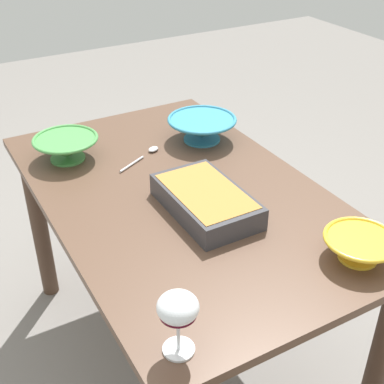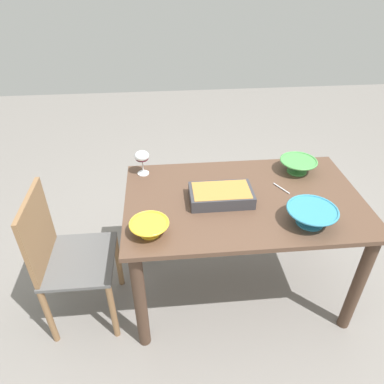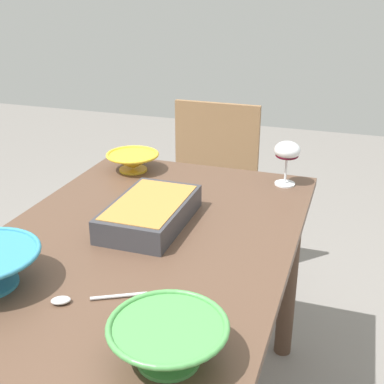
{
  "view_description": "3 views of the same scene",
  "coord_description": "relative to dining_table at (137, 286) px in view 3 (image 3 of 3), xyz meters",
  "views": [
    {
      "loc": [
        1.27,
        -0.68,
        1.64
      ],
      "look_at": [
        0.14,
        -0.04,
        0.84
      ],
      "focal_mm": 49.36,
      "sensor_mm": 36.0,
      "label": 1
    },
    {
      "loc": [
        0.45,
        1.59,
        1.93
      ],
      "look_at": [
        0.3,
        0.01,
        0.81
      ],
      "focal_mm": 33.25,
      "sensor_mm": 36.0,
      "label": 2
    },
    {
      "loc": [
        -1.1,
        -0.53,
        1.42
      ],
      "look_at": [
        0.2,
        -0.1,
        0.84
      ],
      "focal_mm": 47.48,
      "sensor_mm": 36.0,
      "label": 3
    }
  ],
  "objects": [
    {
      "name": "casserole_dish",
      "position": [
        0.13,
        0.01,
        0.17
      ],
      "size": [
        0.35,
        0.21,
        0.07
      ],
      "color": "#38383D",
      "rests_on": "dining_table"
    },
    {
      "name": "dining_table",
      "position": [
        0.0,
        0.0,
        0.0
      ],
      "size": [
        1.34,
        0.83,
        0.75
      ],
      "color": "brown",
      "rests_on": "ground_plane"
    },
    {
      "name": "wine_glass",
      "position": [
        0.57,
        -0.31,
        0.25
      ],
      "size": [
        0.09,
        0.09,
        0.16
      ],
      "color": "white",
      "rests_on": "dining_table"
    },
    {
      "name": "mixing_bowl",
      "position": [
        0.53,
        0.25,
        0.17
      ],
      "size": [
        0.2,
        0.2,
        0.07
      ],
      "color": "yellow",
      "rests_on": "dining_table"
    },
    {
      "name": "chair",
      "position": [
        1.03,
        0.1,
        -0.13
      ],
      "size": [
        0.39,
        0.43,
        0.89
      ],
      "color": "#595959",
      "rests_on": "ground_plane"
    },
    {
      "name": "small_bowl",
      "position": [
        -0.39,
        -0.25,
        0.18
      ],
      "size": [
        0.23,
        0.23,
        0.09
      ],
      "color": "#4C994C",
      "rests_on": "dining_table"
    },
    {
      "name": "serving_spoon",
      "position": [
        -0.28,
        0.01,
        0.14
      ],
      "size": [
        0.12,
        0.2,
        0.01
      ],
      "color": "silver",
      "rests_on": "dining_table"
    }
  ]
}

